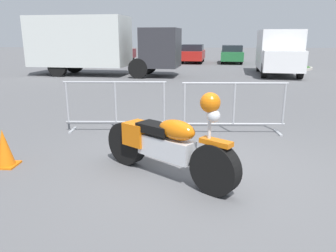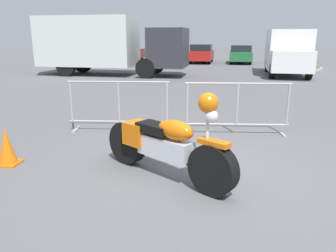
{
  "view_description": "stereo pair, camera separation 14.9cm",
  "coord_description": "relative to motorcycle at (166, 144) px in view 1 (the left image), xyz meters",
  "views": [
    {
      "loc": [
        -0.25,
        -4.62,
        1.95
      ],
      "look_at": [
        -0.57,
        0.15,
        0.65
      ],
      "focal_mm": 35.0,
      "sensor_mm": 36.0,
      "label": 1
    },
    {
      "loc": [
        -0.1,
        -4.61,
        1.95
      ],
      "look_at": [
        -0.57,
        0.15,
        0.65
      ],
      "focal_mm": 35.0,
      "sensor_mm": 36.0,
      "label": 2
    }
  ],
  "objects": [
    {
      "name": "traffic_cone",
      "position": [
        -2.53,
        0.24,
        -0.21
      ],
      "size": [
        0.34,
        0.34,
        0.59
      ],
      "color": "orange",
      "rests_on": "ground"
    },
    {
      "name": "parked_car_green",
      "position": [
        3.5,
        21.67,
        0.19
      ],
      "size": [
        2.0,
        4.12,
        1.35
      ],
      "rotation": [
        0.0,
        0.0,
        1.47
      ],
      "color": "#236B38",
      "rests_on": "ground"
    },
    {
      "name": "crowd_barrier_far",
      "position": [
        1.24,
        2.31,
        0.06
      ],
      "size": [
        2.14,
        0.54,
        1.07
      ],
      "rotation": [
        0.0,
        0.0,
        0.05
      ],
      "color": "#9EA0A5",
      "rests_on": "ground"
    },
    {
      "name": "parked_car_white",
      "position": [
        -2.47,
        21.89,
        0.21
      ],
      "size": [
        2.07,
        4.26,
        1.4
      ],
      "rotation": [
        0.0,
        0.0,
        1.47
      ],
      "color": "white",
      "rests_on": "ground"
    },
    {
      "name": "planter_island",
      "position": [
        6.21,
        17.14,
        -0.2
      ],
      "size": [
        3.31,
        3.31,
        0.96
      ],
      "color": "#ADA89E",
      "rests_on": "ground"
    },
    {
      "name": "pedestrian",
      "position": [
        5.16,
        14.58,
        0.42
      ],
      "size": [
        0.4,
        0.4,
        1.69
      ],
      "rotation": [
        0.0,
        0.0,
        2.96
      ],
      "color": "#262838",
      "rests_on": "ground"
    },
    {
      "name": "parked_car_red",
      "position": [
        0.52,
        21.87,
        0.21
      ],
      "size": [
        2.08,
        4.28,
        1.4
      ],
      "rotation": [
        0.0,
        0.0,
        1.47
      ],
      "color": "#B21E19",
      "rests_on": "ground"
    },
    {
      "name": "delivery_van",
      "position": [
        4.99,
        13.76,
        0.74
      ],
      "size": [
        2.56,
        5.21,
        2.31
      ],
      "rotation": [
        0.0,
        0.0,
        -1.7
      ],
      "color": "white",
      "rests_on": "ground"
    },
    {
      "name": "parked_car_maroon",
      "position": [
        -5.46,
        22.01,
        0.27
      ],
      "size": [
        2.24,
        4.62,
        1.52
      ],
      "rotation": [
        0.0,
        0.0,
        1.47
      ],
      "color": "maroon",
      "rests_on": "ground"
    },
    {
      "name": "crowd_barrier_near",
      "position": [
        -1.23,
        2.31,
        0.06
      ],
      "size": [
        2.14,
        0.54,
        1.07
      ],
      "rotation": [
        0.0,
        0.0,
        0.05
      ],
      "color": "#9EA0A5",
      "rests_on": "ground"
    },
    {
      "name": "parked_car_black",
      "position": [
        -8.44,
        21.98,
        0.21
      ],
      "size": [
        2.07,
        4.26,
        1.4
      ],
      "rotation": [
        0.0,
        0.0,
        1.47
      ],
      "color": "black",
      "rests_on": "ground"
    },
    {
      "name": "box_truck",
      "position": [
        -4.55,
        12.76,
        1.14
      ],
      "size": [
        7.89,
        3.04,
        2.98
      ],
      "rotation": [
        0.0,
        0.0,
        -0.11
      ],
      "color": "silver",
      "rests_on": "ground"
    },
    {
      "name": "ground_plane",
      "position": [
        0.57,
        0.25,
        -0.5
      ],
      "size": [
        120.0,
        120.0,
        0.0
      ],
      "primitive_type": "plane",
      "color": "#5B5B5E"
    },
    {
      "name": "motorcycle",
      "position": [
        0.0,
        0.0,
        0.0
      ],
      "size": [
        1.97,
        1.53,
        1.31
      ],
      "rotation": [
        0.0,
        0.0,
        -0.64
      ],
      "color": "black",
      "rests_on": "ground"
    }
  ]
}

